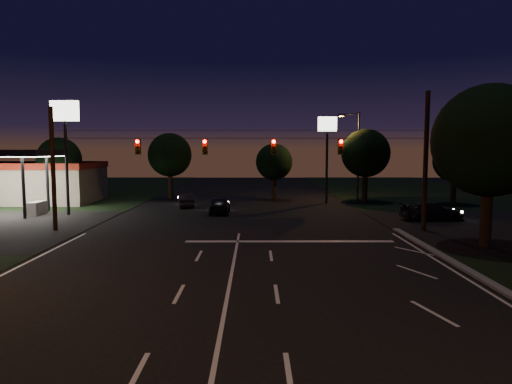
{
  "coord_description": "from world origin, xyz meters",
  "views": [
    {
      "loc": [
        1.0,
        -14.35,
        5.32
      ],
      "look_at": [
        1.06,
        10.09,
        3.0
      ],
      "focal_mm": 32.0,
      "sensor_mm": 36.0,
      "label": 1
    }
  ],
  "objects_px": {
    "utility_pole_right": "(423,231)",
    "car_oncoming_a": "(220,205)",
    "car_cross": "(432,212)",
    "tree_right_near": "(489,142)",
    "car_oncoming_b": "(186,200)"
  },
  "relations": [
    {
      "from": "car_oncoming_a",
      "to": "car_oncoming_b",
      "type": "distance_m",
      "value": 5.51
    },
    {
      "from": "car_cross",
      "to": "tree_right_near",
      "type": "bearing_deg",
      "value": 171.91
    },
    {
      "from": "tree_right_near",
      "to": "car_cross",
      "type": "distance_m",
      "value": 10.32
    },
    {
      "from": "tree_right_near",
      "to": "car_oncoming_a",
      "type": "bearing_deg",
      "value": 140.46
    },
    {
      "from": "utility_pole_right",
      "to": "car_oncoming_a",
      "type": "height_order",
      "value": "utility_pole_right"
    },
    {
      "from": "car_cross",
      "to": "utility_pole_right",
      "type": "bearing_deg",
      "value": 148.61
    },
    {
      "from": "utility_pole_right",
      "to": "car_oncoming_b",
      "type": "height_order",
      "value": "utility_pole_right"
    },
    {
      "from": "car_cross",
      "to": "car_oncoming_a",
      "type": "bearing_deg",
      "value": 72.77
    },
    {
      "from": "car_oncoming_a",
      "to": "car_cross",
      "type": "relative_size",
      "value": 0.87
    },
    {
      "from": "tree_right_near",
      "to": "car_cross",
      "type": "relative_size",
      "value": 1.89
    },
    {
      "from": "car_oncoming_a",
      "to": "car_oncoming_b",
      "type": "relative_size",
      "value": 1.08
    },
    {
      "from": "tree_right_near",
      "to": "car_oncoming_b",
      "type": "xyz_separation_m",
      "value": [
        -18.86,
        17.05,
        -5.06
      ]
    },
    {
      "from": "car_cross",
      "to": "car_oncoming_b",
      "type": "bearing_deg",
      "value": 63.43
    },
    {
      "from": "utility_pole_right",
      "to": "tree_right_near",
      "type": "relative_size",
      "value": 1.03
    },
    {
      "from": "tree_right_near",
      "to": "car_cross",
      "type": "bearing_deg",
      "value": 86.05
    }
  ]
}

